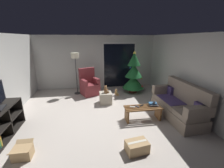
{
  "coord_description": "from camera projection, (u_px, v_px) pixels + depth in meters",
  "views": [
    {
      "loc": [
        -0.34,
        -4.06,
        2.35
      ],
      "look_at": [
        0.4,
        0.7,
        0.85
      ],
      "focal_mm": 23.6,
      "sensor_mm": 36.0,
      "label": 1
    }
  ],
  "objects": [
    {
      "name": "ground_plane",
      "position": [
        103.0,
        117.0,
        4.58
      ],
      "size": [
        7.0,
        7.0,
        0.0
      ],
      "primitive_type": "plane",
      "color": "#BCB2A8"
    },
    {
      "name": "wall_back",
      "position": [
        96.0,
        62.0,
        7.1
      ],
      "size": [
        5.72,
        0.12,
        2.5
      ],
      "primitive_type": "cube",
      "color": "beige",
      "rests_on": "ground"
    },
    {
      "name": "wall_right",
      "position": [
        192.0,
        75.0,
        4.63
      ],
      "size": [
        0.12,
        6.0,
        2.5
      ],
      "primitive_type": "cube",
      "color": "beige",
      "rests_on": "ground"
    },
    {
      "name": "patio_door_frame",
      "position": [
        119.0,
        65.0,
        7.24
      ],
      "size": [
        1.6,
        0.02,
        2.2
      ],
      "primitive_type": "cube",
      "color": "silver",
      "rests_on": "ground"
    },
    {
      "name": "patio_door_glass",
      "position": [
        119.0,
        66.0,
        7.24
      ],
      "size": [
        1.5,
        0.02,
        2.1
      ],
      "primitive_type": "cube",
      "color": "black",
      "rests_on": "ground"
    },
    {
      "name": "couch",
      "position": [
        179.0,
        105.0,
        4.51
      ],
      "size": [
        0.84,
        1.96,
        1.08
      ],
      "color": "gray",
      "rests_on": "ground"
    },
    {
      "name": "coffee_table",
      "position": [
        143.0,
        111.0,
        4.37
      ],
      "size": [
        1.1,
        0.4,
        0.42
      ],
      "color": "brown",
      "rests_on": "ground"
    },
    {
      "name": "remote_black",
      "position": [
        142.0,
        105.0,
        4.41
      ],
      "size": [
        0.15,
        0.12,
        0.02
      ],
      "primitive_type": "cube",
      "rotation": [
        0.0,
        0.0,
        5.32
      ],
      "color": "black",
      "rests_on": "coffee_table"
    },
    {
      "name": "remote_graphite",
      "position": [
        137.0,
        106.0,
        4.34
      ],
      "size": [
        0.12,
        0.16,
        0.02
      ],
      "primitive_type": "cube",
      "rotation": [
        0.0,
        0.0,
        3.67
      ],
      "color": "#333338",
      "rests_on": "coffee_table"
    },
    {
      "name": "remote_white",
      "position": [
        132.0,
        107.0,
        4.31
      ],
      "size": [
        0.16,
        0.11,
        0.02
      ],
      "primitive_type": "cube",
      "rotation": [
        0.0,
        0.0,
        4.26
      ],
      "color": "silver",
      "rests_on": "coffee_table"
    },
    {
      "name": "book_stack",
      "position": [
        153.0,
        104.0,
        4.41
      ],
      "size": [
        0.28,
        0.21,
        0.09
      ],
      "color": "#4C4C51",
      "rests_on": "coffee_table"
    },
    {
      "name": "cell_phone",
      "position": [
        154.0,
        103.0,
        4.38
      ],
      "size": [
        0.14,
        0.16,
        0.01
      ],
      "primitive_type": "cube",
      "rotation": [
        0.0,
        0.0,
        -0.6
      ],
      "color": "black",
      "rests_on": "book_stack"
    },
    {
      "name": "christmas_tree",
      "position": [
        134.0,
        75.0,
        6.46
      ],
      "size": [
        0.95,
        0.95,
        1.86
      ],
      "color": "#4C1E19",
      "rests_on": "ground"
    },
    {
      "name": "armchair",
      "position": [
        89.0,
        85.0,
        6.39
      ],
      "size": [
        0.9,
        0.9,
        1.13
      ],
      "color": "maroon",
      "rests_on": "ground"
    },
    {
      "name": "floor_lamp",
      "position": [
        75.0,
        60.0,
        6.12
      ],
      "size": [
        0.32,
        0.32,
        1.78
      ],
      "color": "#2D2D30",
      "rests_on": "ground"
    },
    {
      "name": "media_shelf",
      "position": [
        0.0,
        125.0,
        3.54
      ],
      "size": [
        0.4,
        1.4,
        0.75
      ],
      "color": "black",
      "rests_on": "ground"
    },
    {
      "name": "ottoman",
      "position": [
        106.0,
        98.0,
        5.52
      ],
      "size": [
        0.44,
        0.44,
        0.42
      ],
      "primitive_type": "cube",
      "color": "#B2A893",
      "rests_on": "ground"
    },
    {
      "name": "teddy_bear_chestnut",
      "position": [
        106.0,
        90.0,
        5.42
      ],
      "size": [
        0.21,
        0.22,
        0.29
      ],
      "color": "brown",
      "rests_on": "ottoman"
    },
    {
      "name": "teddy_bear_honey_by_tree",
      "position": [
        116.0,
        93.0,
        6.3
      ],
      "size": [
        0.19,
        0.2,
        0.29
      ],
      "color": "tan",
      "rests_on": "ground"
    },
    {
      "name": "cardboard_box_open_near_shelf",
      "position": [
        23.0,
        153.0,
        2.99
      ],
      "size": [
        0.36,
        0.44,
        0.29
      ],
      "color": "tan",
      "rests_on": "ground"
    },
    {
      "name": "cardboard_box_taped_mid_floor",
      "position": [
        137.0,
        147.0,
        3.16
      ],
      "size": [
        0.51,
        0.38,
        0.25
      ],
      "color": "tan",
      "rests_on": "ground"
    }
  ]
}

